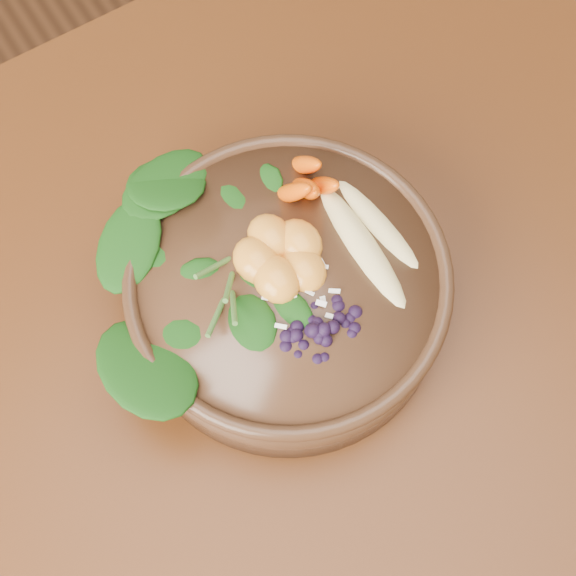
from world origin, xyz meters
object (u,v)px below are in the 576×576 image
at_px(mandarin_cluster, 281,250).
at_px(banana_halves, 371,227).
at_px(kale_heap, 211,230).
at_px(carrot_cluster, 302,160).
at_px(blueberry_pile, 323,325).
at_px(dining_table, 490,297).
at_px(stoneware_bowl, 288,292).

bearing_deg(mandarin_cluster, banana_halves, -15.81).
relative_size(kale_heap, carrot_cluster, 2.38).
relative_size(banana_halves, mandarin_cluster, 1.75).
xyz_separation_m(kale_heap, carrot_cluster, (0.09, 0.01, 0.02)).
xyz_separation_m(mandarin_cluster, blueberry_pile, (-0.01, -0.07, 0.00)).
distance_m(dining_table, mandarin_cluster, 0.28).
bearing_deg(mandarin_cluster, blueberry_pile, -95.32).
xyz_separation_m(dining_table, mandarin_cluster, (-0.20, 0.09, 0.18)).
bearing_deg(blueberry_pile, banana_halves, 32.43).
distance_m(carrot_cluster, banana_halves, 0.08).
distance_m(stoneware_bowl, banana_halves, 0.09).
bearing_deg(stoneware_bowl, blueberry_pile, -93.20).
relative_size(carrot_cluster, blueberry_pile, 0.60).
bearing_deg(mandarin_cluster, stoneware_bowl, -102.40).
distance_m(stoneware_bowl, carrot_cluster, 0.11).
xyz_separation_m(banana_halves, blueberry_pile, (-0.08, -0.05, 0.01)).
xyz_separation_m(carrot_cluster, mandarin_cluster, (-0.05, -0.05, -0.02)).
xyz_separation_m(carrot_cluster, banana_halves, (0.02, -0.07, -0.02)).
height_order(dining_table, blueberry_pile, blueberry_pile).
bearing_deg(banana_halves, dining_table, -22.39).
bearing_deg(kale_heap, banana_halves, -29.61).
relative_size(stoneware_bowl, blueberry_pile, 2.16).
relative_size(dining_table, blueberry_pile, 12.97).
bearing_deg(kale_heap, carrot_cluster, 4.45).
height_order(mandarin_cluster, blueberry_pile, blueberry_pile).
bearing_deg(blueberry_pile, dining_table, -4.39).
xyz_separation_m(dining_table, carrot_cluster, (-0.14, 0.14, 0.20)).
distance_m(kale_heap, banana_halves, 0.13).
height_order(dining_table, carrot_cluster, carrot_cluster).
height_order(stoneware_bowl, mandarin_cluster, mandarin_cluster).
relative_size(kale_heap, banana_halves, 1.18).
bearing_deg(dining_table, stoneware_bowl, 160.44).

